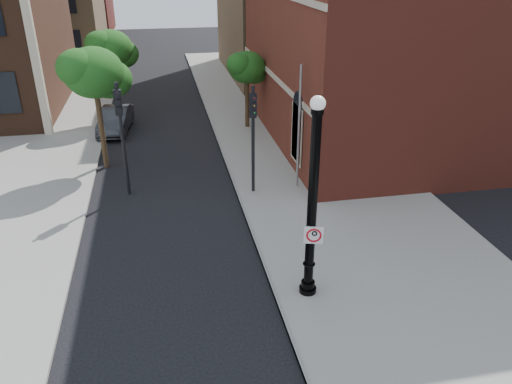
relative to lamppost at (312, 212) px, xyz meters
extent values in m
plane|color=black|center=(-3.01, -0.48, -2.78)|extent=(120.00, 120.00, 0.00)
cube|color=gray|center=(2.99, 9.52, -2.72)|extent=(8.00, 60.00, 0.12)
cube|color=gray|center=(-12.01, 17.52, -2.72)|extent=(10.00, 50.00, 0.12)
cube|color=gray|center=(-0.96, 9.52, -2.71)|extent=(0.10, 60.00, 0.14)
cube|color=maroon|center=(12.99, 13.52, 3.22)|extent=(22.00, 16.00, 12.00)
cube|color=black|center=(1.95, 8.52, -0.78)|extent=(0.08, 1.40, 2.40)
cube|color=beige|center=(1.96, 13.52, 0.72)|extent=(0.06, 16.00, 0.25)
cube|color=beige|center=(-10.01, 16.52, 4.22)|extent=(0.40, 0.40, 14.00)
cylinder|color=black|center=(0.00, 0.00, -2.65)|extent=(0.51, 0.51, 0.27)
cylinder|color=black|center=(0.00, 0.00, -2.42)|extent=(0.40, 0.40, 0.23)
cylinder|color=black|center=(0.00, 0.00, 0.13)|extent=(0.27, 0.27, 5.28)
torus|color=black|center=(0.00, 0.00, -1.69)|extent=(0.36, 0.36, 0.05)
cylinder|color=black|center=(0.00, 0.00, 2.84)|extent=(0.33, 0.33, 0.14)
sphere|color=silver|center=(0.00, 0.00, 3.04)|extent=(0.40, 0.40, 0.40)
cube|color=white|center=(0.04, -0.15, -0.65)|extent=(0.53, 0.15, 0.54)
cube|color=black|center=(0.04, -0.15, -0.40)|extent=(0.53, 0.14, 0.05)
cube|color=black|center=(0.04, -0.15, -0.90)|extent=(0.53, 0.14, 0.05)
cube|color=black|center=(-0.20, -0.09, -0.65)|extent=(0.05, 0.02, 0.54)
cube|color=black|center=(0.28, -0.21, -0.65)|extent=(0.05, 0.02, 0.54)
torus|color=#B50715|center=(0.04, -0.15, -0.65)|extent=(0.43, 0.16, 0.43)
cube|color=#B50715|center=(0.04, -0.15, -0.65)|extent=(0.30, 0.08, 0.31)
cube|color=black|center=(-0.01, -0.14, -0.65)|extent=(0.05, 0.02, 0.25)
torus|color=black|center=(0.06, -0.16, -0.59)|extent=(0.17, 0.09, 0.17)
cylinder|color=black|center=(0.04, -0.15, -0.41)|extent=(0.03, 0.03, 0.03)
imported|color=#2B2B30|center=(-6.39, 16.55, -2.10)|extent=(1.94, 4.31, 1.37)
cylinder|color=black|center=(-5.43, 8.07, -0.42)|extent=(0.14, 0.14, 4.73)
cube|color=black|center=(-5.43, 8.07, 1.16)|extent=(0.31, 0.29, 0.99)
sphere|color=#E50505|center=(-5.43, 7.91, 1.51)|extent=(0.18, 0.18, 0.18)
sphere|color=#FF8C00|center=(-5.43, 7.91, 1.21)|extent=(0.18, 0.18, 0.18)
sphere|color=#00E519|center=(-5.43, 7.91, 0.92)|extent=(0.18, 0.18, 0.18)
cylinder|color=black|center=(-0.28, 7.13, -0.50)|extent=(0.13, 0.13, 4.57)
cube|color=black|center=(-0.28, 7.13, 1.03)|extent=(0.34, 0.32, 0.95)
sphere|color=#E50505|center=(-0.25, 6.98, 1.36)|extent=(0.17, 0.17, 0.17)
sphere|color=#FF8C00|center=(-0.25, 6.98, 1.08)|extent=(0.17, 0.17, 0.17)
sphere|color=#00E519|center=(-0.25, 6.98, 0.79)|extent=(0.17, 0.17, 0.17)
cylinder|color=#999999|center=(1.66, 7.27, -0.14)|extent=(0.11, 0.11, 5.29)
cylinder|color=#372716|center=(-6.57, 11.29, -0.70)|extent=(0.24, 0.24, 4.17)
ellipsoid|color=#164D14|center=(-6.57, 11.29, 1.68)|extent=(2.62, 2.62, 2.23)
ellipsoid|color=#164D14|center=(-5.98, 11.76, 1.26)|extent=(2.02, 2.02, 1.72)
ellipsoid|color=#164D14|center=(-7.11, 10.93, 1.98)|extent=(1.90, 1.90, 1.62)
cylinder|color=#372716|center=(-6.34, 18.72, -0.80)|extent=(0.24, 0.24, 3.96)
ellipsoid|color=#164D14|center=(-6.34, 18.72, 1.46)|extent=(2.49, 2.49, 2.12)
ellipsoid|color=#164D14|center=(-5.78, 19.18, 1.07)|extent=(1.92, 1.92, 1.64)
ellipsoid|color=#164D14|center=(-6.85, 18.38, 1.74)|extent=(1.81, 1.81, 1.54)
cylinder|color=#372716|center=(1.01, 15.70, -1.15)|extent=(0.24, 0.24, 3.27)
ellipsoid|color=#164D14|center=(1.01, 15.70, 0.72)|extent=(2.06, 2.06, 1.75)
ellipsoid|color=#164D14|center=(1.48, 16.08, 0.39)|extent=(1.59, 1.59, 1.35)
ellipsoid|color=#164D14|center=(0.59, 15.42, 0.95)|extent=(1.49, 1.49, 1.27)
camera|label=1|loc=(-3.82, -11.53, 6.41)|focal=35.00mm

